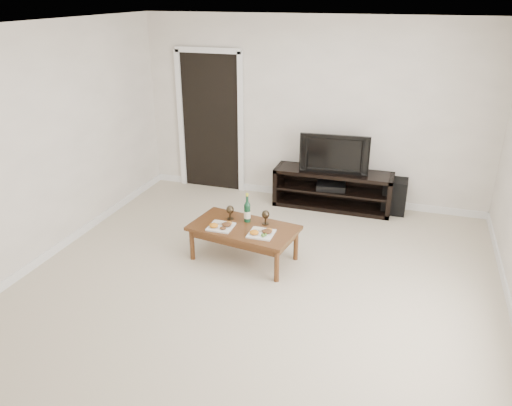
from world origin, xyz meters
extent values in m
plane|color=#C2B79C|center=(0.00, 0.00, 0.00)|extent=(5.50, 5.50, 0.00)
cube|color=white|center=(0.00, 2.77, 1.30)|extent=(5.00, 0.04, 2.60)
cube|color=white|center=(0.00, 0.00, 2.62)|extent=(5.00, 5.50, 0.04)
cube|color=black|center=(-1.55, 2.73, 1.02)|extent=(0.90, 0.02, 2.05)
cube|color=black|center=(0.39, 2.50, 0.28)|extent=(1.65, 0.45, 0.55)
imported|color=black|center=(0.39, 2.50, 0.82)|extent=(0.95, 0.19, 0.55)
cube|color=black|center=(0.37, 2.48, 0.33)|extent=(0.43, 0.35, 0.08)
cube|color=black|center=(1.24, 2.60, 0.24)|extent=(0.33, 0.33, 0.48)
cube|color=#562E18|center=(-0.31, 0.69, 0.21)|extent=(1.28, 0.83, 0.42)
cube|color=white|center=(-0.55, 0.58, 0.45)|extent=(0.27, 0.27, 0.07)
cube|color=white|center=(-0.06, 0.56, 0.45)|extent=(0.27, 0.27, 0.07)
cylinder|color=#103B22|center=(-0.32, 0.83, 0.59)|extent=(0.07, 0.07, 0.35)
camera|label=1|loc=(1.38, -4.10, 2.89)|focal=35.00mm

